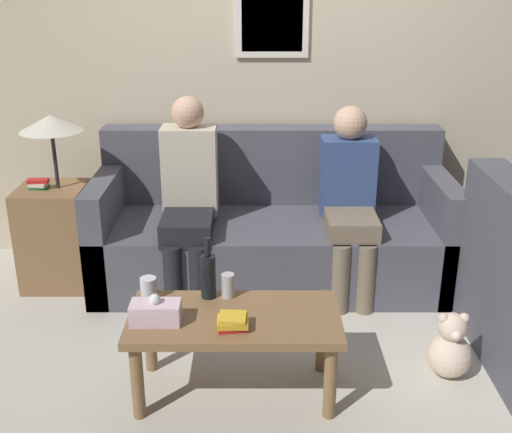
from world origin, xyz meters
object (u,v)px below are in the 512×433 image
Objects in this scene: drinking_glass at (148,288)px; teddy_bear at (450,349)px; couch_main at (272,231)px; wine_bottle at (208,275)px; coffee_table at (234,327)px; person_left at (188,192)px; person_right at (349,195)px.

teddy_bear is at bearing -1.19° from drinking_glass.
teddy_bear is at bearing -52.62° from couch_main.
wine_bottle is 1.28m from teddy_bear.
drinking_glass reaches higher than coffee_table.
person_left is 1.00m from person_right.
teddy_bear is at bearing 7.24° from coffee_table.
couch_main is 0.59m from person_right.
couch_main reaches higher than coffee_table.
teddy_bear is at bearing -67.55° from person_right.
coffee_table is at bearing -172.76° from teddy_bear.
couch_main is 1.18m from wine_bottle.
drinking_glass is 0.31× the size of teddy_bear.
person_left is (-0.18, 0.92, 0.11)m from wine_bottle.
coffee_table is at bearing -74.12° from person_left.
person_left reaches higher than coffee_table.
wine_bottle is at bearing -78.89° from person_left.
drinking_glass is 0.09× the size of person_right.
teddy_bear is at bearing -2.15° from wine_bottle.
couch_main is 0.65m from person_left.
person_right is (0.47, -0.17, 0.31)m from couch_main.
couch_main is 1.46m from teddy_bear.
person_right is at bearing 58.55° from coffee_table.
couch_main reaches higher than drinking_glass.
couch_main is 20.74× the size of drinking_glass.
teddy_bear is (0.88, -1.15, -0.17)m from couch_main.
wine_bottle is 0.30m from drinking_glass.
drinking_glass is 1.55m from teddy_bear.
couch_main is 2.27× the size of coffee_table.
couch_main reaches higher than teddy_bear.
couch_main reaches higher than wine_bottle.
person_right is at bearing 40.42° from drinking_glass.
person_left is at bearing -179.60° from person_right.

